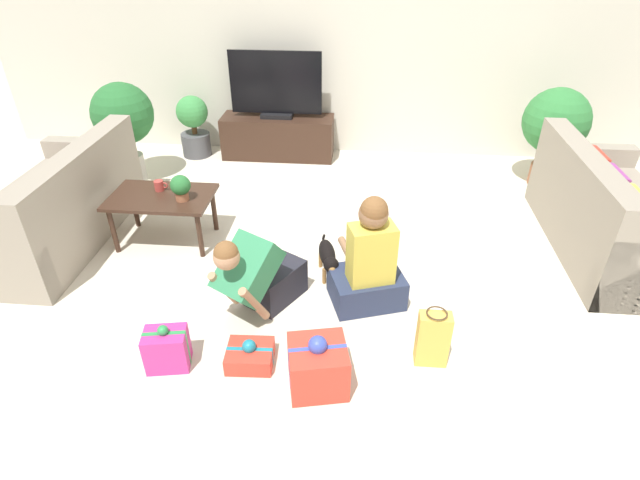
{
  "coord_description": "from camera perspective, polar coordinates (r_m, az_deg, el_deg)",
  "views": [
    {
      "loc": [
        0.27,
        -3.35,
        2.44
      ],
      "look_at": [
        -0.01,
        -0.24,
        0.45
      ],
      "focal_mm": 28.0,
      "sensor_mm": 36.0,
      "label": 1
    }
  ],
  "objects": [
    {
      "name": "potted_plant_back_left",
      "position": [
        6.34,
        -14.23,
        12.66
      ],
      "size": [
        0.37,
        0.37,
        0.73
      ],
      "color": "#4C4C51",
      "rests_on": "ground_plane"
    },
    {
      "name": "dog",
      "position": [
        3.95,
        0.91,
        -1.89
      ],
      "size": [
        0.21,
        0.51,
        0.3
      ],
      "rotation": [
        0.0,
        0.0,
        0.22
      ],
      "color": "black",
      "rests_on": "ground_plane"
    },
    {
      "name": "gift_box_b",
      "position": [
        3.41,
        -17.1,
        -11.8
      ],
      "size": [
        0.3,
        0.24,
        0.33
      ],
      "rotation": [
        0.0,
        0.0,
        0.18
      ],
      "color": "#CC3389",
      "rests_on": "ground_plane"
    },
    {
      "name": "mug",
      "position": [
        4.61,
        -17.89,
        5.94
      ],
      "size": [
        0.12,
        0.08,
        0.09
      ],
      "color": "#B23D38",
      "rests_on": "coffee_table"
    },
    {
      "name": "ground_plane",
      "position": [
        4.15,
        0.44,
        -3.48
      ],
      "size": [
        16.0,
        16.0,
        0.0
      ],
      "primitive_type": "plane",
      "color": "beige"
    },
    {
      "name": "person_kneeling",
      "position": [
        3.6,
        -7.07,
        -4.01
      ],
      "size": [
        0.64,
        0.78,
        0.73
      ],
      "rotation": [
        0.0,
        0.0,
        -0.54
      ],
      "color": "#23232D",
      "rests_on": "ground_plane"
    },
    {
      "name": "tabletop_plant",
      "position": [
        4.35,
        -15.64,
        5.89
      ],
      "size": [
        0.17,
        0.17,
        0.22
      ],
      "color": "#A36042",
      "rests_on": "coffee_table"
    },
    {
      "name": "gift_box_c",
      "position": [
        3.13,
        -0.25,
        -14.18
      ],
      "size": [
        0.41,
        0.4,
        0.39
      ],
      "rotation": [
        0.0,
        0.0,
        0.21
      ],
      "color": "red",
      "rests_on": "ground_plane"
    },
    {
      "name": "sofa_right",
      "position": [
        4.94,
        30.0,
        2.29
      ],
      "size": [
        0.9,
        1.84,
        0.86
      ],
      "rotation": [
        0.0,
        0.0,
        1.57
      ],
      "color": "gray",
      "rests_on": "ground_plane"
    },
    {
      "name": "potted_plant_corner_left",
      "position": [
        5.77,
        -21.57,
        12.93
      ],
      "size": [
        0.64,
        0.64,
        1.07
      ],
      "color": "beige",
      "rests_on": "ground_plane"
    },
    {
      "name": "gift_box_a",
      "position": [
        3.36,
        -8.01,
        -12.9
      ],
      "size": [
        0.31,
        0.27,
        0.19
      ],
      "rotation": [
        0.0,
        0.0,
        0.05
      ],
      "color": "red",
      "rests_on": "ground_plane"
    },
    {
      "name": "wall_back",
      "position": [
        6.09,
        2.73,
        21.7
      ],
      "size": [
        8.4,
        0.06,
        2.6
      ],
      "color": "beige",
      "rests_on": "ground_plane"
    },
    {
      "name": "gift_bag_a",
      "position": [
        3.32,
        12.77,
        -10.92
      ],
      "size": [
        0.21,
        0.13,
        0.42
      ],
      "rotation": [
        0.0,
        0.0,
        0.01
      ],
      "color": "#E5B74C",
      "rests_on": "ground_plane"
    },
    {
      "name": "coffee_table",
      "position": [
        4.55,
        -17.62,
        4.24
      ],
      "size": [
        0.88,
        0.57,
        0.45
      ],
      "color": "#382319",
      "rests_on": "ground_plane"
    },
    {
      "name": "person_sitting",
      "position": [
        3.64,
        5.6,
        -2.91
      ],
      "size": [
        0.62,
        0.58,
        0.91
      ],
      "rotation": [
        0.0,
        0.0,
        3.46
      ],
      "color": "#283351",
      "rests_on": "ground_plane"
    },
    {
      "name": "potted_plant_corner_right",
      "position": [
        5.83,
        25.32,
        11.88
      ],
      "size": [
        0.67,
        0.67,
        1.05
      ],
      "color": "#A36042",
      "rests_on": "ground_plane"
    },
    {
      "name": "sofa_left",
      "position": [
        4.98,
        -27.93,
        3.14
      ],
      "size": [
        0.9,
        1.84,
        0.86
      ],
      "rotation": [
        0.0,
        0.0,
        -1.57
      ],
      "color": "gray",
      "rests_on": "ground_plane"
    },
    {
      "name": "tv",
      "position": [
        6.0,
        -5.07,
        16.9
      ],
      "size": [
        1.06,
        0.2,
        0.76
      ],
      "color": "black",
      "rests_on": "tv_console"
    },
    {
      "name": "tv_console",
      "position": [
        6.19,
        -4.81,
        11.66
      ],
      "size": [
        1.33,
        0.43,
        0.49
      ],
      "color": "#382319",
      "rests_on": "ground_plane"
    }
  ]
}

